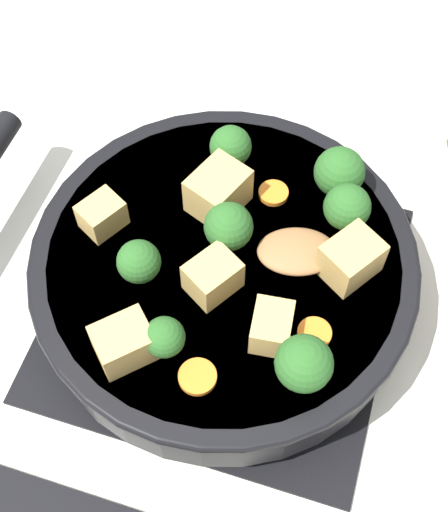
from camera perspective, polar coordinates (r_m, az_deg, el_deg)
The scene contains 20 objects.
ground_plane at distance 0.68m, azimuth 0.00°, elevation -3.63°, with size 2.40×2.40×0.00m, color silver.
front_burner_grate at distance 0.67m, azimuth 0.00°, elevation -3.16°, with size 0.31×0.31×0.03m.
skillet_pan at distance 0.63m, azimuth -0.19°, elevation -1.12°, with size 0.44×0.34×0.06m.
wooden_spoon at distance 0.62m, azimuth 14.06°, elevation 0.42°, with size 0.23×0.24×0.02m.
tofu_cube_center_large at distance 0.62m, azimuth -9.65°, elevation 3.44°, with size 0.04×0.03×0.03m, color tan.
tofu_cube_near_handle at distance 0.58m, azimuth -1.00°, elevation -1.63°, with size 0.04×0.03×0.03m, color tan.
tofu_cube_east_chunk at distance 0.56m, azimuth -8.02°, elevation -6.91°, with size 0.04×0.03×0.03m, color tan.
tofu_cube_west_chunk at distance 0.56m, azimuth 3.84°, elevation -5.69°, with size 0.04×0.03×0.03m, color tan.
tofu_cube_back_piece at distance 0.62m, azimuth -0.47°, elevation 5.24°, with size 0.05×0.04×0.04m, color tan.
tofu_cube_front_piece at distance 0.60m, azimuth 10.11°, elevation -0.22°, with size 0.05×0.04×0.04m, color tan.
broccoli_floret_near_spoon at distance 0.63m, azimuth 9.21°, elevation 6.63°, with size 0.04×0.04×0.05m.
broccoli_floret_center_top at distance 0.65m, azimuth 0.53°, elevation 8.73°, with size 0.04×0.04×0.05m.
broccoli_floret_east_rim at distance 0.55m, azimuth -4.79°, elevation -6.53°, with size 0.03×0.03×0.04m.
broccoli_floret_west_rim at distance 0.54m, azimuth 6.41°, elevation -8.56°, with size 0.04×0.04×0.05m.
broccoli_floret_north_edge at distance 0.61m, azimuth 9.82°, elevation 3.86°, with size 0.04×0.04×0.05m.
broccoli_floret_south_cluster at distance 0.59m, azimuth 0.31°, elevation 2.37°, with size 0.04×0.04×0.05m.
broccoli_floret_mid_floret at distance 0.58m, azimuth -6.83°, elevation -0.49°, with size 0.04×0.04×0.04m.
carrot_slice_orange_thin at distance 0.64m, azimuth 3.98°, elevation 5.05°, with size 0.03×0.03×0.01m, color orange.
carrot_slice_near_center at distance 0.56m, azimuth -2.13°, elevation -9.63°, with size 0.03×0.03×0.01m, color orange.
carrot_slice_edge_slice at distance 0.58m, azimuth 7.24°, elevation -6.15°, with size 0.03×0.03×0.01m, color orange.
Camera 1 is at (-0.09, 0.30, 0.60)m, focal length 50.00 mm.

